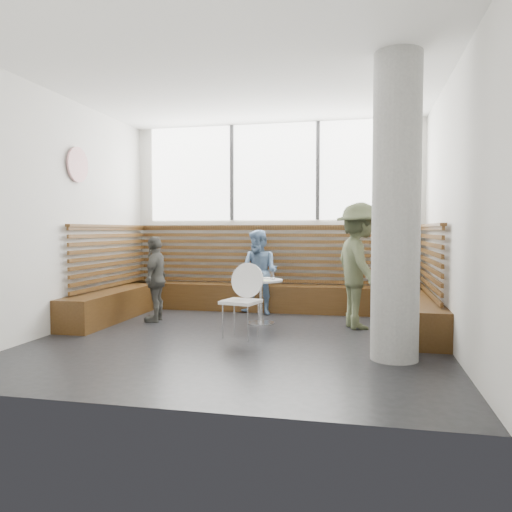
% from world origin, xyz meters
% --- Properties ---
extents(room, '(5.00, 5.00, 3.20)m').
position_xyz_m(room, '(0.00, 0.00, 1.60)').
color(room, silver).
rests_on(room, ground).
extents(booth, '(5.00, 2.50, 1.44)m').
position_xyz_m(booth, '(0.00, 1.77, 0.41)').
color(booth, '#3B240E').
rests_on(booth, ground).
extents(concrete_column, '(0.50, 0.50, 3.20)m').
position_xyz_m(concrete_column, '(1.85, -0.60, 1.60)').
color(concrete_column, gray).
rests_on(concrete_column, ground).
extents(wall_art, '(0.03, 0.50, 0.50)m').
position_xyz_m(wall_art, '(-2.46, 0.40, 2.30)').
color(wall_art, white).
rests_on(wall_art, room).
extents(cafe_table, '(0.64, 0.64, 0.65)m').
position_xyz_m(cafe_table, '(0.06, 1.08, 0.47)').
color(cafe_table, silver).
rests_on(cafe_table, ground).
extents(cafe_chair, '(0.45, 0.44, 0.95)m').
position_xyz_m(cafe_chair, '(0.00, 0.15, 0.56)').
color(cafe_chair, white).
rests_on(cafe_chair, ground).
extents(adult_man, '(1.01, 1.29, 1.76)m').
position_xyz_m(adult_man, '(1.46, 1.07, 0.88)').
color(adult_man, '#495035').
rests_on(adult_man, ground).
extents(child_back, '(0.80, 0.71, 1.38)m').
position_xyz_m(child_back, '(-0.13, 1.89, 0.69)').
color(child_back, '#5E7DA4').
rests_on(child_back, ground).
extents(child_left, '(0.39, 0.78, 1.28)m').
position_xyz_m(child_left, '(-1.54, 0.96, 0.64)').
color(child_left, '#484741').
rests_on(child_left, ground).
extents(plate_near, '(0.18, 0.18, 0.01)m').
position_xyz_m(plate_near, '(-0.02, 1.18, 0.66)').
color(plate_near, white).
rests_on(plate_near, cafe_table).
extents(plate_far, '(0.19, 0.19, 0.01)m').
position_xyz_m(plate_far, '(0.12, 1.22, 0.66)').
color(plate_far, white).
rests_on(plate_far, cafe_table).
extents(glass_left, '(0.07, 0.07, 0.12)m').
position_xyz_m(glass_left, '(-0.11, 0.97, 0.71)').
color(glass_left, white).
rests_on(glass_left, cafe_table).
extents(glass_mid, '(0.07, 0.07, 0.10)m').
position_xyz_m(glass_mid, '(0.07, 1.02, 0.71)').
color(glass_mid, white).
rests_on(glass_mid, cafe_table).
extents(glass_right, '(0.07, 0.07, 0.11)m').
position_xyz_m(glass_right, '(0.22, 1.13, 0.71)').
color(glass_right, white).
rests_on(glass_right, cafe_table).
extents(menu_card, '(0.22, 0.19, 0.00)m').
position_xyz_m(menu_card, '(0.13, 0.90, 0.66)').
color(menu_card, '#A5C64C').
rests_on(menu_card, cafe_table).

